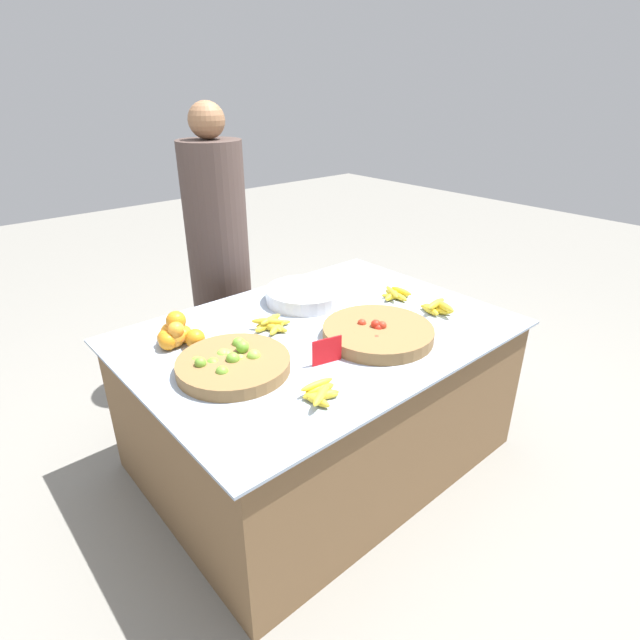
# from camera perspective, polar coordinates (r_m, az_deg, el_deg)

# --- Properties ---
(ground_plane) EXTENTS (12.00, 12.00, 0.00)m
(ground_plane) POSITION_cam_1_polar(r_m,az_deg,el_deg) (2.60, 0.00, -14.89)
(ground_plane) COLOR gray
(market_table) EXTENTS (1.64, 1.19, 0.69)m
(market_table) POSITION_cam_1_polar(r_m,az_deg,el_deg) (2.39, 0.00, -8.57)
(market_table) COLOR brown
(market_table) RESTS_ON ground_plane
(lime_bowl) EXTENTS (0.43, 0.43, 0.10)m
(lime_bowl) POSITION_cam_1_polar(r_m,az_deg,el_deg) (1.93, -9.94, -4.95)
(lime_bowl) COLOR olive
(lime_bowl) RESTS_ON market_table
(tomato_basket) EXTENTS (0.47, 0.47, 0.08)m
(tomato_basket) POSITION_cam_1_polar(r_m,az_deg,el_deg) (2.15, 6.63, -1.44)
(tomato_basket) COLOR olive
(tomato_basket) RESTS_ON market_table
(orange_pile) EXTENTS (0.17, 0.20, 0.14)m
(orange_pile) POSITION_cam_1_polar(r_m,az_deg,el_deg) (2.15, -16.03, -1.52)
(orange_pile) COLOR orange
(orange_pile) RESTS_ON market_table
(metal_bowl) EXTENTS (0.39, 0.39, 0.07)m
(metal_bowl) POSITION_cam_1_polar(r_m,az_deg,el_deg) (2.50, -1.72, 2.91)
(metal_bowl) COLOR silver
(metal_bowl) RESTS_ON market_table
(price_sign) EXTENTS (0.12, 0.04, 0.11)m
(price_sign) POSITION_cam_1_polar(r_m,az_deg,el_deg) (1.94, 0.80, -3.54)
(price_sign) COLOR red
(price_sign) RESTS_ON market_table
(banana_bunch_back_center) EXTENTS (0.16, 0.16, 0.05)m
(banana_bunch_back_center) POSITION_cam_1_polar(r_m,az_deg,el_deg) (2.56, 8.65, 2.91)
(banana_bunch_back_center) COLOR yellow
(banana_bunch_back_center) RESTS_ON market_table
(banana_bunch_middle_left) EXTENTS (0.19, 0.16, 0.06)m
(banana_bunch_middle_left) POSITION_cam_1_polar(r_m,az_deg,el_deg) (2.22, -5.60, -0.54)
(banana_bunch_middle_left) COLOR yellow
(banana_bunch_middle_left) RESTS_ON market_table
(banana_bunch_front_center) EXTENTS (0.15, 0.19, 0.06)m
(banana_bunch_front_center) POSITION_cam_1_polar(r_m,az_deg,el_deg) (2.43, 13.18, 1.41)
(banana_bunch_front_center) COLOR yellow
(banana_bunch_front_center) RESTS_ON market_table
(banana_bunch_front_right) EXTENTS (0.17, 0.14, 0.05)m
(banana_bunch_front_right) POSITION_cam_1_polar(r_m,az_deg,el_deg) (1.75, -0.01, -8.33)
(banana_bunch_front_right) COLOR yellow
(banana_bunch_front_right) RESTS_ON market_table
(vendor_person) EXTENTS (0.34, 0.34, 1.61)m
(vendor_person) POSITION_cam_1_polar(r_m,az_deg,el_deg) (2.89, -11.37, 6.02)
(vendor_person) COLOR #473833
(vendor_person) RESTS_ON ground_plane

